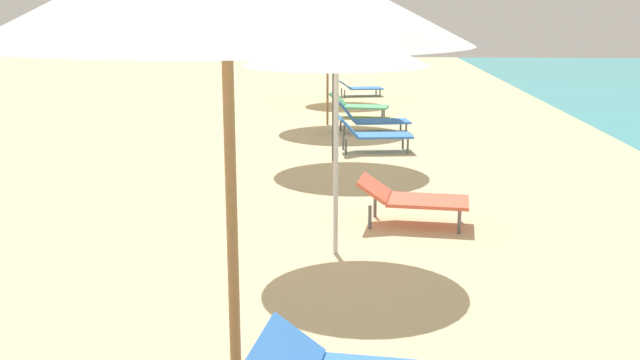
# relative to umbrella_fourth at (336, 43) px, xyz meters

# --- Properties ---
(umbrella_fourth) EXTENTS (1.82, 1.82, 2.42)m
(umbrella_fourth) POSITION_rel_umbrella_fourth_xyz_m (0.00, 0.00, 0.00)
(umbrella_fourth) COLOR silver
(umbrella_fourth) RESTS_ON ground
(lounger_fourth_shoreside) EXTENTS (1.34, 0.78, 0.55)m
(lounger_fourth_shoreside) POSITION_rel_umbrella_fourth_xyz_m (0.84, 1.09, -1.81)
(lounger_fourth_shoreside) COLOR #D8593F
(lounger_fourth_shoreside) RESTS_ON ground
(umbrella_fifth) EXTENTS (2.33, 2.33, 2.57)m
(umbrella_fifth) POSITION_rel_umbrella_fourth_xyz_m (-0.22, 4.75, 0.13)
(umbrella_fifth) COLOR #4C4C51
(umbrella_fifth) RESTS_ON ground
(lounger_fifth_shoreside) EXTENTS (1.35, 0.75, 0.63)m
(lounger_fifth_shoreside) POSITION_rel_umbrella_fourth_xyz_m (0.44, 5.67, -1.80)
(lounger_fifth_shoreside) COLOR blue
(lounger_fifth_shoreside) RESTS_ON ground
(lounger_sixth_shoreside) EXTENTS (1.40, 0.79, 0.59)m
(lounger_sixth_shoreside) POSITION_rel_umbrella_fourth_xyz_m (0.12, 9.99, -1.84)
(lounger_sixth_shoreside) COLOR #4CA572
(lounger_sixth_shoreside) RESTS_ON ground
(lounger_sixth_inland) EXTENTS (1.53, 0.86, 0.63)m
(lounger_sixth_inland) POSITION_rel_umbrella_fourth_xyz_m (0.42, 7.80, -1.85)
(lounger_sixth_inland) COLOR blue
(lounger_sixth_inland) RESTS_ON ground
(umbrella_farthest) EXTENTS (2.19, 2.19, 2.73)m
(umbrella_farthest) POSITION_rel_umbrella_fourth_xyz_m (-0.51, 13.14, 0.27)
(umbrella_farthest) COLOR olive
(umbrella_farthest) RESTS_ON ground
(lounger_farthest_shoreside) EXTENTS (1.41, 0.89, 0.49)m
(lounger_farthest_shoreside) POSITION_rel_umbrella_fourth_xyz_m (0.12, 14.44, -1.88)
(lounger_farthest_shoreside) COLOR blue
(lounger_farthest_shoreside) RESTS_ON ground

